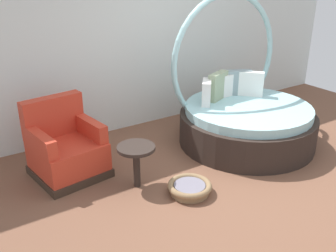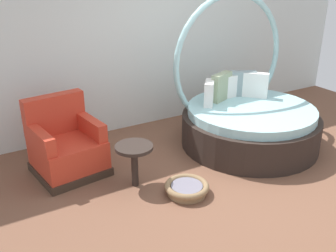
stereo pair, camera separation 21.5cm
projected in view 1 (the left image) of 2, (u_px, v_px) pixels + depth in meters
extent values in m
cube|color=brown|center=(237.00, 179.00, 4.68)|extent=(8.00, 8.00, 0.02)
cube|color=silver|center=(144.00, 34.00, 5.83)|extent=(8.00, 0.12, 2.87)
cylinder|color=#2D231E|center=(246.00, 128.00, 5.52)|extent=(1.94, 1.94, 0.46)
cylinder|color=#9ED1D6|center=(248.00, 109.00, 5.40)|extent=(1.78, 1.78, 0.12)
torus|color=#9ED1D6|center=(226.00, 60.00, 5.57)|extent=(1.92, 0.08, 1.92)
cube|color=white|center=(251.00, 84.00, 5.72)|extent=(0.34, 0.35, 0.37)
cube|color=gray|center=(239.00, 82.00, 5.76)|extent=(0.39, 0.27, 0.38)
cube|color=white|center=(225.00, 86.00, 5.69)|extent=(0.34, 0.13, 0.33)
cube|color=#93A37F|center=(218.00, 86.00, 5.56)|extent=(0.41, 0.26, 0.40)
cube|color=white|center=(207.00, 92.00, 5.38)|extent=(0.31, 0.34, 0.34)
cube|color=#38281E|center=(70.00, 171.00, 4.73)|extent=(0.89, 0.89, 0.10)
cube|color=red|center=(68.00, 155.00, 4.65)|extent=(0.85, 0.85, 0.34)
cube|color=red|center=(53.00, 116.00, 4.70)|extent=(0.77, 0.26, 0.50)
cube|color=red|center=(40.00, 142.00, 4.35)|extent=(0.21, 0.69, 0.22)
cube|color=red|center=(89.00, 127.00, 4.73)|extent=(0.21, 0.69, 0.22)
cylinder|color=#8E704C|center=(190.00, 191.00, 4.36)|extent=(0.44, 0.44, 0.06)
torus|color=#8E704C|center=(190.00, 186.00, 4.33)|extent=(0.51, 0.51, 0.07)
cylinder|color=gray|center=(190.00, 187.00, 4.34)|extent=(0.36, 0.36, 0.05)
cylinder|color=#2D231E|center=(137.00, 168.00, 4.42)|extent=(0.08, 0.08, 0.48)
cylinder|color=#2D231E|center=(136.00, 148.00, 4.32)|extent=(0.44, 0.44, 0.04)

